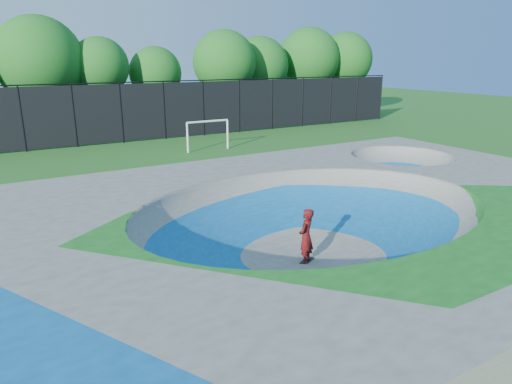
# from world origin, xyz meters

# --- Properties ---
(ground) EXTENTS (120.00, 120.00, 0.00)m
(ground) POSITION_xyz_m (0.00, 0.00, 0.00)
(ground) COLOR #1F5C19
(ground) RESTS_ON ground
(skate_deck) EXTENTS (22.00, 14.00, 1.50)m
(skate_deck) POSITION_xyz_m (0.00, 0.00, 0.75)
(skate_deck) COLOR gray
(skate_deck) RESTS_ON ground
(skater) EXTENTS (0.71, 0.65, 1.62)m
(skater) POSITION_xyz_m (-0.79, -0.63, 0.81)
(skater) COLOR #AD120D
(skater) RESTS_ON ground
(skateboard) EXTENTS (0.79, 0.58, 0.05)m
(skateboard) POSITION_xyz_m (-0.79, -0.63, 0.03)
(skateboard) COLOR black
(skateboard) RESTS_ON ground
(soccer_goal) EXTENTS (2.84, 0.12, 1.88)m
(soccer_goal) POSITION_xyz_m (3.81, 15.59, 1.30)
(soccer_goal) COLOR white
(soccer_goal) RESTS_ON ground
(fence) EXTENTS (48.09, 0.09, 4.04)m
(fence) POSITION_xyz_m (0.00, 21.00, 2.10)
(fence) COLOR black
(fence) RESTS_ON ground
(treeline) EXTENTS (53.84, 7.32, 8.38)m
(treeline) POSITION_xyz_m (1.56, 25.86, 5.15)
(treeline) COLOR #433421
(treeline) RESTS_ON ground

